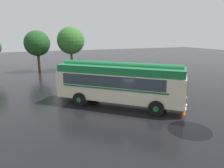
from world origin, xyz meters
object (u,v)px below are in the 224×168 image
car_near_left (74,74)px  car_mid_right (112,70)px  car_mid_left (93,72)px  vintage_bus (119,82)px  traffic_cone (183,111)px

car_near_left → car_mid_right: 5.31m
car_mid_left → car_mid_right: bearing=-0.9°
vintage_bus → car_mid_left: size_ratio=2.08×
vintage_bus → car_near_left: vintage_bus is taller
car_near_left → traffic_cone: size_ratio=7.79×
car_mid_right → vintage_bus: bearing=-110.1°
vintage_bus → car_mid_left: (1.15, 10.73, -1.05)m
vintage_bus → car_mid_left: vintage_bus is taller
traffic_cone → vintage_bus: bearing=133.1°
car_near_left → car_mid_left: 2.57m
vintage_bus → traffic_cone: size_ratio=16.59×
vintage_bus → traffic_cone: 5.18m
vintage_bus → car_near_left: size_ratio=2.13×
car_near_left → car_mid_right: (5.30, 0.36, 0.00)m
car_mid_right → traffic_cone: car_mid_right is taller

